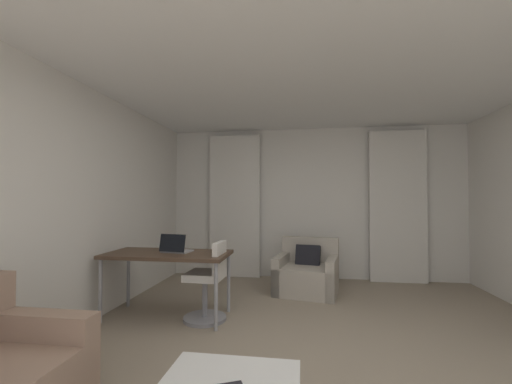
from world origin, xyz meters
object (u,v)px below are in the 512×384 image
desk_chair (208,285)px  laptop (176,248)px  armchair (307,274)px  desk (168,258)px

desk_chair → laptop: (-0.41, 0.05, 0.40)m
desk_chair → armchair: bearing=48.8°
desk_chair → laptop: bearing=173.3°
desk_chair → laptop: 0.57m
armchair → laptop: (-1.52, -1.22, 0.52)m
armchair → desk: armchair is taller
armchair → desk_chair: 1.69m
laptop → armchair: bearing=38.8°
armchair → desk: size_ratio=0.70×
armchair → laptop: size_ratio=2.79×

